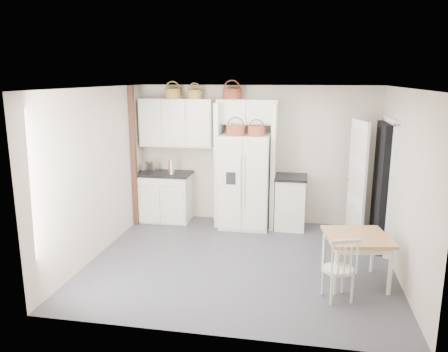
# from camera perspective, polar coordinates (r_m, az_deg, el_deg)

# --- Properties ---
(floor) EXTENTS (4.50, 4.50, 0.00)m
(floor) POSITION_cam_1_polar(r_m,az_deg,el_deg) (6.80, 2.15, -11.04)
(floor) COLOR #484750
(floor) RESTS_ON ground
(ceiling) EXTENTS (4.50, 4.50, 0.00)m
(ceiling) POSITION_cam_1_polar(r_m,az_deg,el_deg) (6.22, 2.35, 11.43)
(ceiling) COLOR white
(ceiling) RESTS_ON wall_back
(wall_back) EXTENTS (4.50, 0.00, 4.50)m
(wall_back) POSITION_cam_1_polar(r_m,az_deg,el_deg) (8.33, 4.20, 2.78)
(wall_back) COLOR #BCA68F
(wall_back) RESTS_ON floor
(wall_left) EXTENTS (0.00, 4.00, 4.00)m
(wall_left) POSITION_cam_1_polar(r_m,az_deg,el_deg) (7.05, -16.16, 0.45)
(wall_left) COLOR #BCA68F
(wall_left) RESTS_ON floor
(wall_right) EXTENTS (0.00, 4.00, 4.00)m
(wall_right) POSITION_cam_1_polar(r_m,az_deg,el_deg) (6.47, 22.37, -1.11)
(wall_right) COLOR #BCA68F
(wall_right) RESTS_ON floor
(refrigerator) EXTENTS (0.89, 0.72, 1.73)m
(refrigerator) POSITION_cam_1_polar(r_m,az_deg,el_deg) (8.06, 2.79, -0.71)
(refrigerator) COLOR silver
(refrigerator) RESTS_ON floor
(base_cab_left) EXTENTS (0.98, 0.62, 0.91)m
(base_cab_left) POSITION_cam_1_polar(r_m,az_deg,el_deg) (8.59, -7.66, -2.78)
(base_cab_left) COLOR beige
(base_cab_left) RESTS_ON floor
(base_cab_right) EXTENTS (0.53, 0.64, 0.94)m
(base_cab_right) POSITION_cam_1_polar(r_m,az_deg,el_deg) (8.18, 8.65, -3.49)
(base_cab_right) COLOR beige
(base_cab_right) RESTS_ON floor
(dining_table) EXTENTS (0.94, 0.94, 0.68)m
(dining_table) POSITION_cam_1_polar(r_m,az_deg,el_deg) (6.28, 16.79, -10.33)
(dining_table) COLOR #9D6943
(dining_table) RESTS_ON floor
(windsor_chair) EXTENTS (0.49, 0.47, 0.80)m
(windsor_chair) POSITION_cam_1_polar(r_m,az_deg,el_deg) (5.76, 14.69, -11.72)
(windsor_chair) COLOR beige
(windsor_chair) RESTS_ON floor
(counter_left) EXTENTS (1.02, 0.66, 0.04)m
(counter_left) POSITION_cam_1_polar(r_m,az_deg,el_deg) (8.47, -7.76, 0.33)
(counter_left) COLOR black
(counter_left) RESTS_ON base_cab_left
(counter_right) EXTENTS (0.58, 0.68, 0.04)m
(counter_right) POSITION_cam_1_polar(r_m,az_deg,el_deg) (8.06, 8.77, -0.14)
(counter_right) COLOR black
(counter_right) RESTS_ON base_cab_right
(toaster) EXTENTS (0.30, 0.21, 0.19)m
(toaster) POSITION_cam_1_polar(r_m,az_deg,el_deg) (8.54, -9.65, 1.16)
(toaster) COLOR silver
(toaster) RESTS_ON counter_left
(cookbook_red) EXTENTS (0.05, 0.18, 0.26)m
(cookbook_red) POSITION_cam_1_polar(r_m,az_deg,el_deg) (8.32, -6.91, 1.19)
(cookbook_red) COLOR maroon
(cookbook_red) RESTS_ON counter_left
(cookbook_cream) EXTENTS (0.05, 0.18, 0.27)m
(cookbook_cream) POSITION_cam_1_polar(r_m,az_deg,el_deg) (8.31, -6.79, 1.20)
(cookbook_cream) COLOR silver
(cookbook_cream) RESTS_ON counter_left
(basket_upper_b) EXTENTS (0.31, 0.31, 0.18)m
(basket_upper_b) POSITION_cam_1_polar(r_m,az_deg,el_deg) (8.35, -6.71, 10.63)
(basket_upper_b) COLOR olive
(basket_upper_b) RESTS_ON upper_cabinet
(basket_upper_c) EXTENTS (0.28, 0.28, 0.16)m
(basket_upper_c) POSITION_cam_1_polar(r_m,az_deg,el_deg) (8.24, -3.85, 10.59)
(basket_upper_c) COLOR olive
(basket_upper_c) RESTS_ON upper_cabinet
(basket_bridge_a) EXTENTS (0.34, 0.34, 0.19)m
(basket_bridge_a) POSITION_cam_1_polar(r_m,az_deg,el_deg) (8.10, 1.04, 10.69)
(basket_bridge_a) COLOR maroon
(basket_bridge_a) RESTS_ON bridge_cabinet
(basket_fridge_a) EXTENTS (0.33, 0.33, 0.18)m
(basket_fridge_a) POSITION_cam_1_polar(r_m,az_deg,el_deg) (7.81, 1.50, 5.98)
(basket_fridge_a) COLOR maroon
(basket_fridge_a) RESTS_ON refrigerator
(basket_fridge_b) EXTENTS (0.30, 0.30, 0.16)m
(basket_fridge_b) POSITION_cam_1_polar(r_m,az_deg,el_deg) (7.77, 4.23, 5.84)
(basket_fridge_b) COLOR maroon
(basket_fridge_b) RESTS_ON refrigerator
(upper_cabinet) EXTENTS (1.40, 0.34, 0.90)m
(upper_cabinet) POSITION_cam_1_polar(r_m,az_deg,el_deg) (8.37, -6.19, 6.94)
(upper_cabinet) COLOR beige
(upper_cabinet) RESTS_ON wall_back
(bridge_cabinet) EXTENTS (1.12, 0.34, 0.45)m
(bridge_cabinet) POSITION_cam_1_polar(r_m,az_deg,el_deg) (8.08, 3.10, 8.38)
(bridge_cabinet) COLOR beige
(bridge_cabinet) RESTS_ON wall_back
(fridge_panel_left) EXTENTS (0.08, 0.60, 2.30)m
(fridge_panel_left) POSITION_cam_1_polar(r_m,az_deg,el_deg) (8.16, -0.66, 1.53)
(fridge_panel_left) COLOR beige
(fridge_panel_left) RESTS_ON floor
(fridge_panel_right) EXTENTS (0.08, 0.60, 2.30)m
(fridge_panel_right) POSITION_cam_1_polar(r_m,az_deg,el_deg) (8.03, 6.50, 1.27)
(fridge_panel_right) COLOR beige
(fridge_panel_right) RESTS_ON floor
(trim_post) EXTENTS (0.09, 0.09, 2.60)m
(trim_post) POSITION_cam_1_polar(r_m,az_deg,el_deg) (8.24, -11.71, 2.43)
(trim_post) COLOR #3E200F
(trim_post) RESTS_ON floor
(doorway_void) EXTENTS (0.18, 0.85, 2.05)m
(doorway_void) POSITION_cam_1_polar(r_m,az_deg,el_deg) (7.47, 19.99, -1.30)
(doorway_void) COLOR black
(doorway_void) RESTS_ON floor
(door_slab) EXTENTS (0.21, 0.79, 2.05)m
(door_slab) POSITION_cam_1_polar(r_m,az_deg,el_deg) (7.74, 16.97, -0.61)
(door_slab) COLOR white
(door_slab) RESTS_ON floor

